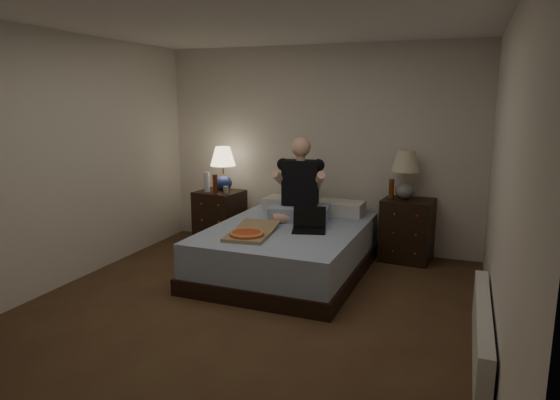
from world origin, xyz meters
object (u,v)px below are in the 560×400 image
at_px(bed, 288,250).
at_px(beer_bottle_right, 391,189).
at_px(beer_bottle_left, 215,184).
at_px(lamp_right, 405,175).
at_px(nightstand_right, 407,230).
at_px(person, 300,179).
at_px(lamp_left, 223,169).
at_px(nightstand_left, 220,218).
at_px(radiator, 482,332).
at_px(water_bottle, 207,182).
at_px(pizza_box, 247,235).
at_px(laptop, 309,220).
at_px(soda_can, 226,190).

bearing_deg(bed, beer_bottle_right, 43.29).
bearing_deg(beer_bottle_left, lamp_right, 7.87).
distance_m(nightstand_right, person, 1.41).
xyz_separation_m(bed, lamp_left, (-1.16, 0.78, 0.73)).
xyz_separation_m(lamp_left, lamp_right, (2.26, 0.13, 0.02)).
height_order(nightstand_left, nightstand_right, nightstand_right).
distance_m(nightstand_left, beer_bottle_left, 0.48).
bearing_deg(radiator, water_bottle, 150.31).
bearing_deg(pizza_box, nightstand_right, 40.55).
height_order(nightstand_right, person, person).
bearing_deg(laptop, pizza_box, -151.85).
height_order(nightstand_right, radiator, nightstand_right).
distance_m(lamp_right, person, 1.22).
height_order(lamp_right, soda_can, lamp_right).
distance_m(lamp_left, water_bottle, 0.27).
height_order(lamp_right, radiator, lamp_right).
bearing_deg(lamp_right, soda_can, -170.50).
xyz_separation_m(beer_bottle_left, radiator, (3.11, -1.82, -0.62)).
bearing_deg(person, beer_bottle_left, 159.45).
bearing_deg(radiator, pizza_box, 162.94).
relative_size(pizza_box, radiator, 0.47).
relative_size(bed, water_bottle, 8.15).
height_order(bed, person, person).
height_order(soda_can, beer_bottle_left, beer_bottle_left).
bearing_deg(nightstand_left, lamp_left, 79.24).
relative_size(water_bottle, beer_bottle_right, 1.09).
relative_size(bed, beer_bottle_right, 8.86).
xyz_separation_m(nightstand_right, person, (-1.14, -0.54, 0.61)).
bearing_deg(water_bottle, radiator, -29.69).
relative_size(nightstand_left, beer_bottle_left, 3.05).
bearing_deg(laptop, soda_can, 138.03).
distance_m(bed, radiator, 2.30).
xyz_separation_m(nightstand_right, lamp_right, (-0.05, 0.00, 0.64)).
bearing_deg(laptop, bed, 142.52).
relative_size(nightstand_left, lamp_right, 1.25).
relative_size(soda_can, pizza_box, 0.13).
xyz_separation_m(bed, pizza_box, (-0.22, -0.57, 0.29)).
xyz_separation_m(lamp_right, beer_bottle_left, (-2.28, -0.31, -0.19)).
height_order(soda_can, beer_bottle_right, beer_bottle_right).
distance_m(nightstand_left, radiator, 3.67).
xyz_separation_m(nightstand_left, person, (1.19, -0.34, 0.62)).
distance_m(nightstand_right, water_bottle, 2.52).
relative_size(beer_bottle_left, person, 0.25).
distance_m(laptop, pizza_box, 0.68).
distance_m(lamp_right, beer_bottle_left, 2.31).
bearing_deg(radiator, laptop, 146.00).
bearing_deg(nightstand_right, water_bottle, -167.31).
bearing_deg(person, lamp_right, 16.88).
height_order(lamp_right, laptop, lamp_right).
xyz_separation_m(nightstand_right, water_bottle, (-2.46, -0.29, 0.46)).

